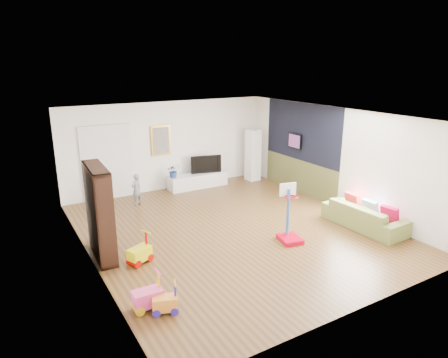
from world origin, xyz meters
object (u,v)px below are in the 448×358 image
sofa (364,216)px  basketball_hoop (291,214)px  media_console (198,181)px  bookshelf (100,213)px

sofa → basketball_hoop: size_ratio=1.55×
media_console → sofa: size_ratio=0.94×
media_console → sofa: bearing=-67.6°
media_console → bookshelf: size_ratio=1.00×
media_console → basketball_hoop: bearing=-90.2°
bookshelf → sofa: 6.05m
bookshelf → sofa: bearing=-13.4°
sofa → basketball_hoop: (-2.02, 0.30, 0.36)m
media_console → basketball_hoop: basketball_hoop is taller
sofa → basketball_hoop: basketball_hoop is taller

